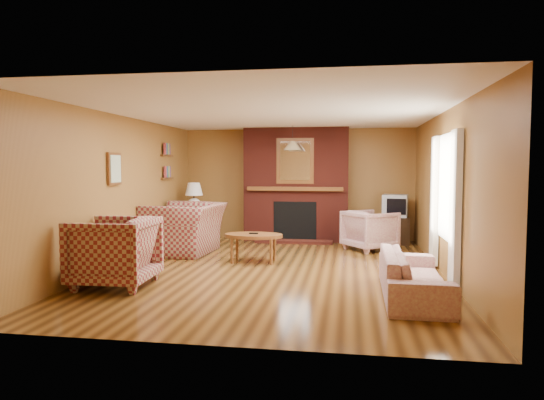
% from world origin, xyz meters
% --- Properties ---
extents(floor, '(6.50, 6.50, 0.00)m').
position_xyz_m(floor, '(0.00, 0.00, 0.00)').
color(floor, '#41260E').
rests_on(floor, ground).
extents(ceiling, '(6.50, 6.50, 0.00)m').
position_xyz_m(ceiling, '(0.00, 0.00, 2.40)').
color(ceiling, white).
rests_on(ceiling, wall_back).
extents(wall_back, '(6.50, 0.00, 6.50)m').
position_xyz_m(wall_back, '(0.00, 3.25, 1.20)').
color(wall_back, olive).
rests_on(wall_back, floor).
extents(wall_front, '(6.50, 0.00, 6.50)m').
position_xyz_m(wall_front, '(0.00, -3.25, 1.20)').
color(wall_front, olive).
rests_on(wall_front, floor).
extents(wall_left, '(0.00, 6.50, 6.50)m').
position_xyz_m(wall_left, '(-2.50, 0.00, 1.20)').
color(wall_left, olive).
rests_on(wall_left, floor).
extents(wall_right, '(0.00, 6.50, 6.50)m').
position_xyz_m(wall_right, '(2.50, 0.00, 1.20)').
color(wall_right, olive).
rests_on(wall_right, floor).
extents(fireplace, '(2.20, 0.82, 2.40)m').
position_xyz_m(fireplace, '(0.00, 2.98, 1.18)').
color(fireplace, '#551A12').
rests_on(fireplace, floor).
extents(window_right, '(0.10, 1.85, 2.00)m').
position_xyz_m(window_right, '(2.45, -0.20, 1.13)').
color(window_right, beige).
rests_on(window_right, wall_right).
extents(bookshelf, '(0.09, 0.55, 0.71)m').
position_xyz_m(bookshelf, '(-2.44, 1.90, 1.67)').
color(bookshelf, brown).
rests_on(bookshelf, wall_left).
extents(botanical_print, '(0.05, 0.40, 0.50)m').
position_xyz_m(botanical_print, '(-2.47, -0.30, 1.55)').
color(botanical_print, brown).
rests_on(botanical_print, wall_left).
extents(pendant_light, '(0.36, 0.36, 0.48)m').
position_xyz_m(pendant_light, '(0.00, 2.30, 2.00)').
color(pendant_light, black).
rests_on(pendant_light, ceiling).
extents(plaid_loveseat, '(1.29, 1.46, 0.91)m').
position_xyz_m(plaid_loveseat, '(-1.85, 1.15, 0.45)').
color(plaid_loveseat, maroon).
rests_on(plaid_loveseat, floor).
extents(plaid_armchair, '(1.06, 1.03, 0.92)m').
position_xyz_m(plaid_armchair, '(-1.95, -1.37, 0.46)').
color(plaid_armchair, maroon).
rests_on(plaid_armchair, floor).
extents(floral_sofa, '(0.76, 1.88, 0.55)m').
position_xyz_m(floral_sofa, '(1.90, -1.32, 0.27)').
color(floral_sofa, '#C3B797').
rests_on(floral_sofa, floor).
extents(floral_armchair, '(1.15, 1.15, 0.76)m').
position_xyz_m(floral_armchair, '(1.52, 1.99, 0.38)').
color(floral_armchair, '#C3B797').
rests_on(floral_armchair, floor).
extents(coffee_table, '(0.97, 0.60, 0.49)m').
position_xyz_m(coffee_table, '(-0.44, 0.50, 0.42)').
color(coffee_table, brown).
rests_on(coffee_table, floor).
extents(side_table, '(0.50, 0.50, 0.63)m').
position_xyz_m(side_table, '(-2.10, 2.45, 0.31)').
color(side_table, brown).
rests_on(side_table, floor).
extents(table_lamp, '(0.37, 0.37, 0.62)m').
position_xyz_m(table_lamp, '(-2.10, 2.45, 0.97)').
color(table_lamp, white).
rests_on(table_lamp, side_table).
extents(tv_stand, '(0.55, 0.51, 0.56)m').
position_xyz_m(tv_stand, '(2.05, 2.80, 0.28)').
color(tv_stand, black).
rests_on(tv_stand, floor).
extents(crt_tv, '(0.56, 0.56, 0.45)m').
position_xyz_m(crt_tv, '(2.05, 2.79, 0.79)').
color(crt_tv, '#AEB0B6').
rests_on(crt_tv, tv_stand).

